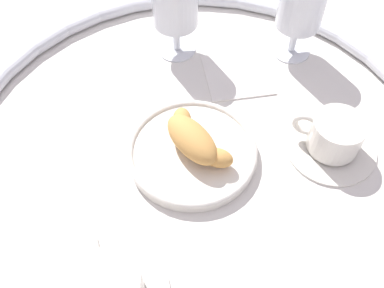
# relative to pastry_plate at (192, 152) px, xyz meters

# --- Properties ---
(ground_plane) EXTENTS (2.20, 2.20, 0.00)m
(ground_plane) POSITION_rel_pastry_plate_xyz_m (-0.01, 0.01, -0.01)
(ground_plane) COLOR silver
(table_chrome_rim) EXTENTS (0.74, 0.74, 0.02)m
(table_chrome_rim) POSITION_rel_pastry_plate_xyz_m (-0.01, 0.01, 0.00)
(table_chrome_rim) COLOR silver
(table_chrome_rim) RESTS_ON ground_plane
(pastry_plate) EXTENTS (0.19, 0.19, 0.02)m
(pastry_plate) POSITION_rel_pastry_plate_xyz_m (0.00, 0.00, 0.00)
(pastry_plate) COLOR silver
(pastry_plate) RESTS_ON ground_plane
(croissant_large) EXTENTS (0.12, 0.10, 0.04)m
(croissant_large) POSITION_rel_pastry_plate_xyz_m (-0.00, 0.00, 0.03)
(croissant_large) COLOR #D6994C
(croissant_large) RESTS_ON pastry_plate
(coffee_cup_near) EXTENTS (0.14, 0.14, 0.06)m
(coffee_cup_near) POSITION_rel_pastry_plate_xyz_m (0.02, 0.21, 0.02)
(coffee_cup_near) COLOR silver
(coffee_cup_near) RESTS_ON ground_plane
(coffee_cup_far) EXTENTS (0.14, 0.14, 0.06)m
(coffee_cup_far) POSITION_rel_pastry_plate_xyz_m (0.19, -0.13, 0.02)
(coffee_cup_far) COLOR silver
(coffee_cup_far) RESTS_ON ground_plane
(juice_glass_left) EXTENTS (0.08, 0.08, 0.14)m
(juice_glass_left) POSITION_rel_pastry_plate_xyz_m (-0.20, 0.21, 0.08)
(juice_glass_left) COLOR white
(juice_glass_left) RESTS_ON ground_plane
(juice_glass_right) EXTENTS (0.08, 0.08, 0.14)m
(juice_glass_right) POSITION_rel_pastry_plate_xyz_m (-0.24, 0.01, 0.08)
(juice_glass_right) COLOR white
(juice_glass_right) RESTS_ON ground_plane
(folded_napkin) EXTENTS (0.11, 0.11, 0.01)m
(folded_napkin) POSITION_rel_pastry_plate_xyz_m (-0.15, 0.10, -0.01)
(folded_napkin) COLOR silver
(folded_napkin) RESTS_ON ground_plane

